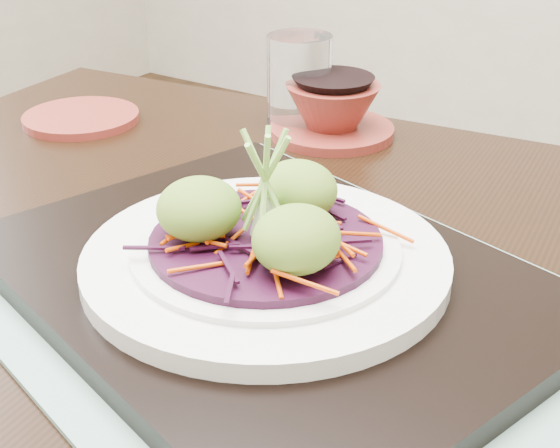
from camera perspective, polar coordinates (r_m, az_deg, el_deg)
The scene contains 11 objects.
dining_table at distance 0.76m, azimuth 0.12°, elevation -7.05°, with size 1.16×0.84×0.68m.
placemat at distance 0.63m, azimuth -1.01°, elevation -5.01°, with size 0.51×0.40×0.00m, color gray.
serving_tray at distance 0.63m, azimuth -1.02°, elevation -4.06°, with size 0.45×0.33×0.02m, color black.
white_plate at distance 0.62m, azimuth -1.04°, elevation -2.49°, with size 0.29×0.29×0.02m.
cabbage_bed at distance 0.61m, azimuth -1.05°, elevation -1.29°, with size 0.18×0.18×0.01m, color #300924.
carrot_julienne at distance 0.60m, azimuth -1.05°, elevation -0.55°, with size 0.22×0.22×0.01m, color #C33B03, non-canonical shape.
guacamole_scoops at distance 0.60m, azimuth -1.11°, elevation 0.86°, with size 0.16×0.14×0.05m.
scallion_garnish at distance 0.59m, azimuth -1.09°, elevation 2.82°, with size 0.07×0.07×0.10m, color #84BD4B, non-canonical shape.
terracotta_side_plate at distance 1.04m, azimuth -14.35°, elevation 7.54°, with size 0.15×0.15×0.01m, color maroon.
water_glass at distance 0.98m, azimuth 1.42°, elevation 10.37°, with size 0.08×0.08×0.11m, color white.
terracotta_bowl_set at distance 0.96m, azimuth 3.85°, elevation 8.13°, with size 0.18×0.18×0.06m.
Camera 1 is at (0.45, -0.59, 1.02)m, focal length 50.00 mm.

